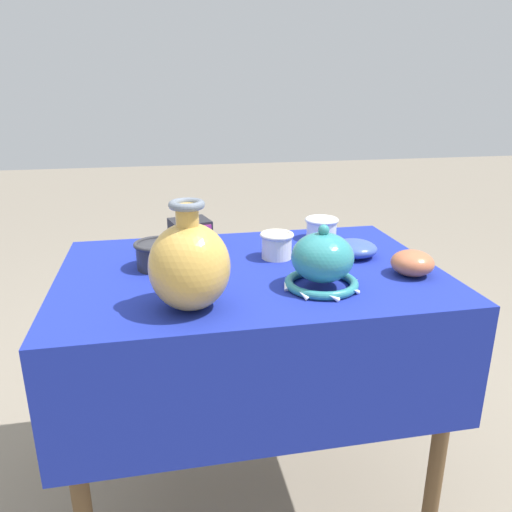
% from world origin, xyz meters
% --- Properties ---
extents(ground_plane, '(14.00, 14.00, 0.00)m').
position_xyz_m(ground_plane, '(0.00, 0.00, 0.00)').
color(ground_plane, gray).
extents(display_table, '(1.05, 0.72, 0.75)m').
position_xyz_m(display_table, '(0.00, -0.02, 0.66)').
color(display_table, brown).
rests_on(display_table, ground_plane).
extents(vase_tall_bulbous, '(0.18, 0.18, 0.25)m').
position_xyz_m(vase_tall_bulbous, '(-0.18, -0.23, 0.85)').
color(vase_tall_bulbous, gold).
rests_on(vase_tall_bulbous, display_table).
extents(vase_dome_bell, '(0.20, 0.20, 0.17)m').
position_xyz_m(vase_dome_bell, '(0.15, -0.17, 0.82)').
color(vase_dome_bell, teal).
rests_on(vase_dome_bell, display_table).
extents(mosaic_tile_box, '(0.14, 0.13, 0.09)m').
position_xyz_m(mosaic_tile_box, '(-0.15, 0.23, 0.79)').
color(mosaic_tile_box, '#232328').
rests_on(mosaic_tile_box, display_table).
extents(cup_wide_ivory, '(0.10, 0.10, 0.08)m').
position_xyz_m(cup_wide_ivory, '(0.09, 0.07, 0.79)').
color(cup_wide_ivory, white).
rests_on(cup_wide_ivory, display_table).
extents(bowl_shallow_terracotta, '(0.11, 0.11, 0.07)m').
position_xyz_m(bowl_shallow_terracotta, '(0.42, -0.13, 0.78)').
color(bowl_shallow_terracotta, '#BC6642').
rests_on(bowl_shallow_terracotta, display_table).
extents(bowl_shallow_cobalt, '(0.13, 0.13, 0.05)m').
position_xyz_m(bowl_shallow_cobalt, '(0.32, 0.04, 0.77)').
color(bowl_shallow_cobalt, '#3851A8').
rests_on(bowl_shallow_cobalt, display_table).
extents(cup_wide_porcelain, '(0.11, 0.11, 0.07)m').
position_xyz_m(cup_wide_porcelain, '(0.28, 0.23, 0.79)').
color(cup_wide_porcelain, white).
rests_on(cup_wide_porcelain, display_table).
extents(cup_wide_charcoal, '(0.13, 0.13, 0.08)m').
position_xyz_m(cup_wide_charcoal, '(-0.25, 0.06, 0.79)').
color(cup_wide_charcoal, '#2D2D33').
rests_on(cup_wide_charcoal, display_table).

